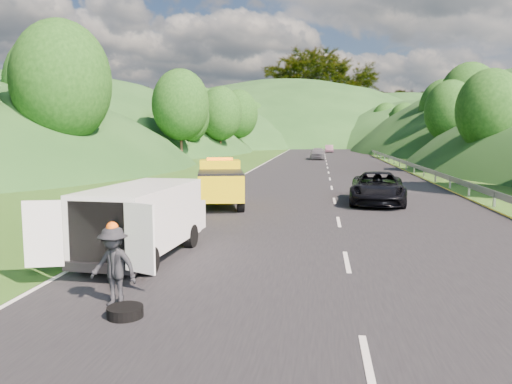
# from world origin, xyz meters

# --- Properties ---
(ground) EXTENTS (320.00, 320.00, 0.00)m
(ground) POSITION_xyz_m (0.00, 0.00, 0.00)
(ground) COLOR #38661E
(ground) RESTS_ON ground
(road_surface) EXTENTS (14.00, 200.00, 0.02)m
(road_surface) POSITION_xyz_m (3.00, 40.00, 0.01)
(road_surface) COLOR black
(road_surface) RESTS_ON ground
(guardrail) EXTENTS (0.06, 140.00, 1.52)m
(guardrail) POSITION_xyz_m (10.30, 52.50, 0.00)
(guardrail) COLOR gray
(guardrail) RESTS_ON ground
(tree_line_left) EXTENTS (14.00, 140.00, 14.00)m
(tree_line_left) POSITION_xyz_m (-19.00, 60.00, 0.00)
(tree_line_left) COLOR #2D601C
(tree_line_left) RESTS_ON ground
(tree_line_right) EXTENTS (14.00, 140.00, 14.00)m
(tree_line_right) POSITION_xyz_m (23.00, 60.00, 0.00)
(tree_line_right) COLOR #2D601C
(tree_line_right) RESTS_ON ground
(hills_backdrop) EXTENTS (201.00, 288.60, 44.00)m
(hills_backdrop) POSITION_xyz_m (6.50, 134.70, 0.00)
(hills_backdrop) COLOR #2D5B23
(hills_backdrop) RESTS_ON ground
(tow_truck) EXTENTS (2.96, 5.48, 2.24)m
(tow_truck) POSITION_xyz_m (-2.32, 7.52, 1.09)
(tow_truck) COLOR black
(tow_truck) RESTS_ON ground
(white_van) EXTENTS (3.09, 5.81, 2.01)m
(white_van) POSITION_xyz_m (-2.46, -2.23, 1.13)
(white_van) COLOR black
(white_van) RESTS_ON ground
(woman) EXTENTS (0.53, 0.66, 1.64)m
(woman) POSITION_xyz_m (-2.99, 1.89, 0.00)
(woman) COLOR white
(woman) RESTS_ON ground
(child) EXTENTS (0.66, 0.64, 1.08)m
(child) POSITION_xyz_m (-1.86, 0.01, 0.00)
(child) COLOR tan
(child) RESTS_ON ground
(worker) EXTENTS (1.13, 0.79, 1.59)m
(worker) POSITION_xyz_m (-1.75, -5.98, 0.00)
(worker) COLOR black
(worker) RESTS_ON ground
(suitcase) EXTENTS (0.38, 0.29, 0.54)m
(suitcase) POSITION_xyz_m (-5.21, -0.49, 0.27)
(suitcase) COLOR brown
(suitcase) RESTS_ON ground
(spare_tire) EXTENTS (0.67, 0.67, 0.20)m
(spare_tire) POSITION_xyz_m (-1.29, -6.57, 0.00)
(spare_tire) COLOR black
(spare_tire) RESTS_ON ground
(passing_suv) EXTENTS (3.02, 5.66, 1.51)m
(passing_suv) POSITION_xyz_m (5.02, 9.34, 0.00)
(passing_suv) COLOR black
(passing_suv) RESTS_ON ground
(dist_car_a) EXTENTS (1.84, 4.57, 1.56)m
(dist_car_a) POSITION_xyz_m (1.95, 49.31, 0.00)
(dist_car_a) COLOR #4E4E53
(dist_car_a) RESTS_ON ground
(dist_car_b) EXTENTS (1.36, 3.91, 1.29)m
(dist_car_b) POSITION_xyz_m (3.82, 72.82, 0.00)
(dist_car_b) COLOR #684556
(dist_car_b) RESTS_ON ground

